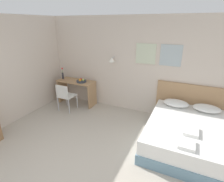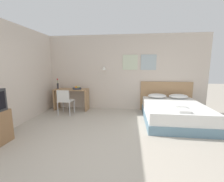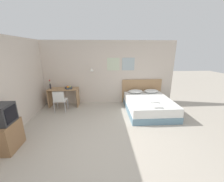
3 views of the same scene
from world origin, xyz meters
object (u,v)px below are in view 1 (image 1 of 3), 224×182
Objects in this scene: bed at (187,135)px; desk at (77,88)px; folded_towel_mid_bed at (187,144)px; pillow_left at (176,103)px; pillow_right at (207,108)px; fruit_bowl at (81,81)px; flower_vase at (63,74)px; desk_chair at (65,95)px; folded_towel_near_foot at (191,131)px; headboard at (191,104)px.

desk is (-3.34, 0.78, 0.27)m from bed.
folded_towel_mid_bed is (-0.01, -0.75, 0.29)m from bed.
pillow_right is (0.68, 0.00, 0.00)m from pillow_left.
fruit_bowl is 0.73m from flower_vase.
pillow_right is at bearing 66.01° from bed.
fruit_bowl reaches higher than bed.
fruit_bowl reaches higher than desk_chair.
folded_towel_near_foot is (0.39, -1.07, -0.04)m from pillow_left.
pillow_left and pillow_right have the same top height.
desk_chair is at bearing -48.81° from flower_vase.
desk_chair is at bearing -165.63° from headboard.
bed is 3.96m from flower_vase.
fruit_bowl is (0.23, -0.04, 0.27)m from desk.
desk is 0.59m from desk_chair.
headboard is 1.80m from folded_towel_mid_bed.
headboard is 2.11× the size of desk_chair.
pillow_right is at bearing 8.97° from desk_chair.
headboard is 3.44m from desk_chair.
bed is 5.48× the size of flower_vase.
bed is at bearing -113.99° from pillow_right.
folded_towel_mid_bed is (0.34, -1.52, -0.04)m from pillow_left.
folded_towel_near_foot is at bearing -18.24° from fruit_bowl.
bed is 3.35× the size of pillow_right.
flower_vase reaches higher than pillow_right.
headboard is 4.92× the size of folded_towel_near_foot.
headboard is 5.65× the size of folded_towel_mid_bed.
fruit_bowl is (-3.11, -0.31, 0.28)m from headboard.
bed is at bearing -3.25° from desk_chair.
folded_towel_near_foot is 0.43× the size of desk_chair.
pillow_left is 1.64× the size of flower_vase.
folded_towel_near_foot is 0.45m from folded_towel_mid_bed.
desk_chair reaches higher than bed.
fruit_bowl is (0.22, 0.55, 0.30)m from desk_chair.
folded_towel_near_foot is 3.55m from desk.
pillow_right is (0.34, -0.27, 0.07)m from headboard.
bed is 3.35× the size of pillow_left.
fruit_bowl is (-3.15, 1.04, 0.26)m from folded_towel_near_foot.
headboard is at bearing 38.61° from pillow_left.
folded_towel_near_foot is at bearing -81.63° from bed.
flower_vase is at bearing -179.88° from pillow_right.
headboard is 3.14m from fruit_bowl.
bed is at bearing -13.31° from fruit_bowl.
folded_towel_near_foot is at bearing -70.17° from pillow_left.
desk is 0.36m from fruit_bowl.
headboard is 1.47× the size of desk.
pillow_right is 4.18m from flower_vase.
desk reaches higher than pillow_right.
desk_chair is at bearing -169.02° from pillow_left.
desk_chair is (-3.32, 0.94, -0.05)m from folded_towel_mid_bed.
headboard is at bearing 4.21° from flower_vase.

